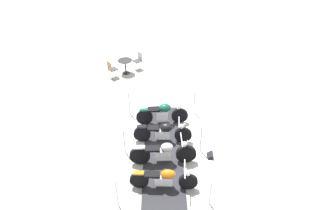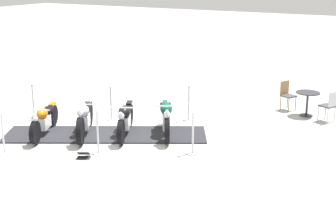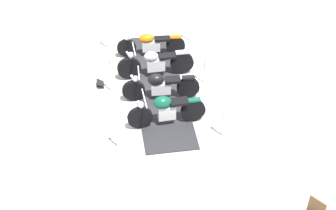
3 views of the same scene
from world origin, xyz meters
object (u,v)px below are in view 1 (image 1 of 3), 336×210
Objects in this scene: motorcycle_forest at (163,113)px; info_placard at (210,156)px; motorcycle_chrome at (164,153)px; cafe_chair_near_table at (138,59)px; stanchion_right_rear at (194,107)px; motorcycle_copper at (165,179)px; stanchion_left_mid at (125,145)px; stanchion_right_mid at (201,143)px; stanchion_right_front at (210,197)px; cafe_table at (125,63)px; stanchion_left_rear at (130,108)px; cafe_chair_across_table at (112,68)px; stanchion_left_front at (118,199)px; motorcycle_black at (163,132)px.

info_placard is (-0.92, -2.45, -0.48)m from motorcycle_forest.
motorcycle_forest is at bearing 88.51° from motorcycle_chrome.
cafe_chair_near_table is (5.63, 4.59, 0.07)m from motorcycle_chrome.
motorcycle_chrome is 7.26m from cafe_chair_near_table.
stanchion_right_rear is at bearing 23.91° from motorcycle_forest.
motorcycle_forest is at bearing 93.86° from motorcycle_copper.
stanchion_right_mid is at bearing -60.63° from stanchion_left_mid.
stanchion_right_front is at bearing -101.05° from stanchion_left_mid.
motorcycle_copper reaches higher than info_placard.
motorcycle_chrome reaches higher than motorcycle_copper.
cafe_chair_near_table is (0.74, -0.35, -0.01)m from cafe_table.
info_placard is (-0.82, -4.03, -0.29)m from stanchion_left_rear.
motorcycle_copper is at bearing -50.68° from info_placard.
stanchion_right_rear is (3.23, 0.25, -0.16)m from motorcycle_chrome.
motorcycle_copper is 0.97× the size of motorcycle_chrome.
info_placard is at bearing -143.79° from stanchion_right_rear.
stanchion_left_mid is at bearing -145.97° from cafe_table.
motorcycle_forest is 4.70m from cafe_chair_across_table.
motorcycle_forest is 4.31m from stanchion_left_front.
motorcycle_copper is 1.77× the size of stanchion_right_mid.
stanchion_right_front is at bearing -8.91° from info_placard.
stanchion_left_rear is at bearing 78.95° from stanchion_right_mid.
cafe_table is at bearing 34.03° from stanchion_left_mid.
cafe_table is at bearing 0.00° from cafe_chair_near_table.
cafe_table reaches higher than info_placard.
info_placard is (-2.19, -1.60, -0.28)m from stanchion_right_rear.
stanchion_left_mid is 1.03× the size of stanchion_right_front.
motorcycle_black is at bearing 93.80° from motorcycle_copper.
stanchion_left_rear reaches higher than motorcycle_black.
info_placard is (1.05, -1.35, -0.44)m from motorcycle_chrome.
motorcycle_black is 2.31m from stanchion_left_rear.
info_placard is at bearing -101.49° from stanchion_left_rear.
stanchion_left_mid is (-0.20, 1.51, -0.11)m from motorcycle_chrome.
motorcycle_chrome is 2.27m from stanchion_right_front.
motorcycle_black is at bearing 54.22° from stanchion_right_front.
stanchion_left_front reaches higher than motorcycle_copper.
stanchion_left_front is 8.08m from cafe_chair_across_table.
stanchion_left_rear reaches higher than motorcycle_forest.
motorcycle_forest is (0.98, 0.56, 0.05)m from motorcycle_black.
stanchion_right_rear is 2.37m from stanchion_right_mid.
motorcycle_black is 1.13m from motorcycle_forest.
motorcycle_forest reaches higher than cafe_chair_across_table.
stanchion_right_rear is at bearing 75.32° from motorcycle_copper.
motorcycle_black is 1.47m from stanchion_right_mid.
stanchion_right_rear is (2.24, -0.30, -0.15)m from motorcycle_black.
motorcycle_copper is 1.77× the size of stanchion_left_front.
motorcycle_chrome is 1.49m from stanchion_right_mid.
stanchion_left_front reaches higher than stanchion_left_rear.
cafe_chair_near_table is at bearing -156.99° from info_placard.
motorcycle_forest is 4.82m from cafe_table.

